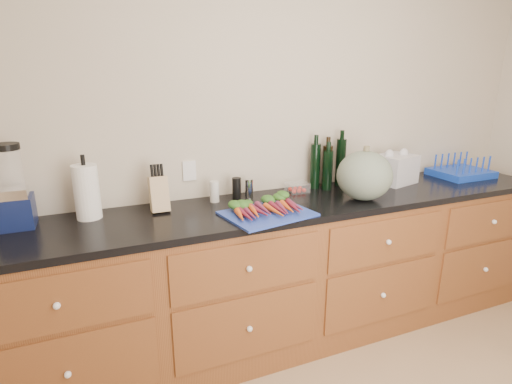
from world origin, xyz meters
name	(u,v)px	position (x,y,z in m)	size (l,w,h in m)	color
wall_back	(276,135)	(0.00, 1.62, 1.30)	(4.10, 0.05, 2.60)	beige
cabinets	(296,273)	(0.00, 1.30, 0.45)	(3.60, 0.64, 0.90)	brown
countertop	(298,204)	(0.00, 1.30, 0.92)	(3.64, 0.62, 0.04)	black
cutting_board	(267,214)	(-0.28, 1.14, 0.95)	(0.46, 0.35, 0.01)	#2540AD
carrots	(265,207)	(-0.28, 1.18, 0.97)	(0.37, 0.27, 0.05)	#E6581B
squash	(364,176)	(0.39, 1.18, 1.09)	(0.34, 0.34, 0.30)	#576756
blender_appliance	(12,192)	(-1.53, 1.46, 1.13)	(0.17, 0.17, 0.43)	#0F1947
paper_towel	(87,192)	(-1.19, 1.46, 1.09)	(0.13, 0.13, 0.29)	white
knife_block	(159,194)	(-0.81, 1.44, 1.04)	(0.10, 0.10, 0.20)	tan
grinder_salt	(214,192)	(-0.48, 1.48, 1.00)	(0.06, 0.06, 0.13)	silver
grinder_pepper	(237,189)	(-0.33, 1.48, 1.01)	(0.05, 0.05, 0.14)	black
canister_chrome	(249,188)	(-0.25, 1.48, 1.00)	(0.05, 0.05, 0.12)	silver
tomato_box	(297,188)	(0.08, 1.47, 0.97)	(0.14, 0.11, 0.06)	white
bottles	(328,166)	(0.34, 1.51, 1.09)	(0.27, 0.14, 0.32)	black
grocery_bag	(395,169)	(0.84, 1.42, 1.04)	(0.27, 0.22, 0.20)	white
dish_rack	(461,171)	(1.45, 1.38, 0.98)	(0.41, 0.32, 0.16)	blue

